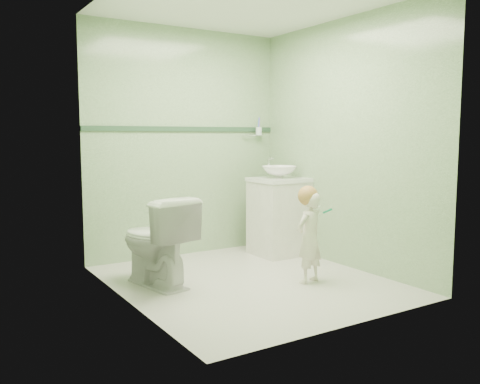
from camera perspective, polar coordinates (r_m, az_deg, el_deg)
ground at (r=4.58m, az=1.01°, el=-9.93°), size 2.50×2.50×0.00m
room_shell at (r=4.39m, az=1.04°, el=5.27°), size 2.50×2.54×2.40m
trim_stripe at (r=5.47m, az=-6.11°, el=7.02°), size 2.20×0.02×0.05m
vanity at (r=5.52m, az=4.36°, el=-2.87°), size 0.52×0.50×0.80m
counter at (r=5.47m, az=4.40°, el=1.37°), size 0.54×0.52×0.04m
basin at (r=5.46m, az=4.41°, el=2.25°), size 0.37×0.37×0.13m
faucet at (r=5.61m, az=3.29°, el=3.18°), size 0.03×0.13×0.18m
cup_holder at (r=5.87m, az=2.04°, el=6.79°), size 0.26×0.07×0.21m
toilet at (r=4.43m, az=-9.40°, el=-5.41°), size 0.57×0.83×0.78m
toddler at (r=4.49m, az=7.74°, el=-5.06°), size 0.33×0.25×0.80m
hair_cap at (r=4.45m, az=7.60°, el=-0.42°), size 0.18×0.18×0.18m
teal_toothbrush at (r=4.44m, az=9.64°, el=-2.06°), size 0.11×0.14×0.08m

